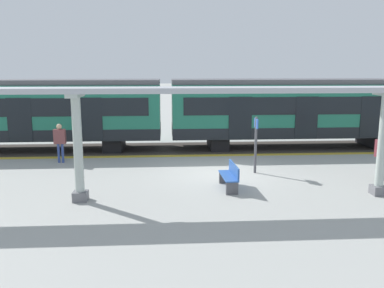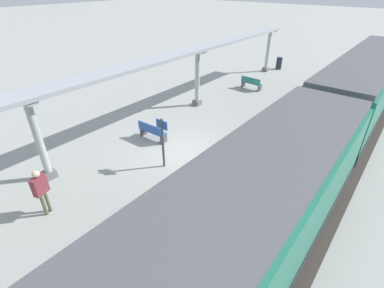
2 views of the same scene
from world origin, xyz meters
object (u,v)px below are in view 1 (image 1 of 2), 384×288
at_px(train_far_carriage, 298,112).
at_px(canopy_pillar_third, 382,144).
at_px(bench_mid_platform, 230,176).
at_px(canopy_pillar_second, 78,147).
at_px(train_near_carriage, 29,114).
at_px(passenger_waiting_near_edge, 60,139).
at_px(passenger_by_the_benches, 382,150).
at_px(platform_info_sign, 256,139).

height_order(train_far_carriage, canopy_pillar_third, train_far_carriage).
bearing_deg(bench_mid_platform, canopy_pillar_second, -78.52).
xyz_separation_m(train_near_carriage, train_far_carriage, (0.00, 13.47, 0.00)).
relative_size(train_near_carriage, passenger_waiting_near_edge, 7.61).
xyz_separation_m(bench_mid_platform, passenger_by_the_benches, (-0.86, 5.72, 0.63)).
relative_size(canopy_pillar_third, passenger_waiting_near_edge, 1.96).
xyz_separation_m(train_near_carriage, passenger_by_the_benches, (6.21, 14.60, -0.76)).
relative_size(bench_mid_platform, passenger_by_the_benches, 0.88).
relative_size(train_far_carriage, canopy_pillar_third, 3.88).
bearing_deg(canopy_pillar_third, platform_info_sign, -131.46).
xyz_separation_m(train_far_carriage, canopy_pillar_second, (8.05, -9.42, -0.14)).
bearing_deg(canopy_pillar_second, bench_mid_platform, 101.48).
height_order(train_near_carriage, canopy_pillar_third, train_near_carriage).
bearing_deg(train_far_carriage, bench_mid_platform, -32.95).
bearing_deg(canopy_pillar_third, passenger_by_the_benches, 150.87).
relative_size(canopy_pillar_second, passenger_by_the_benches, 1.94).
height_order(bench_mid_platform, passenger_waiting_near_edge, passenger_waiting_near_edge).
bearing_deg(canopy_pillar_second, train_near_carriage, -153.28).
bearing_deg(canopy_pillar_second, train_far_carriage, 130.54).
distance_m(train_near_carriage, canopy_pillar_third, 15.79).
bearing_deg(passenger_by_the_benches, canopy_pillar_third, -29.13).
distance_m(platform_info_sign, passenger_waiting_near_edge, 8.33).
bearing_deg(passenger_waiting_near_edge, passenger_by_the_benches, 74.76).
xyz_separation_m(bench_mid_platform, passenger_waiting_near_edge, (-4.25, -6.72, 0.62)).
height_order(canopy_pillar_second, bench_mid_platform, canopy_pillar_second).
height_order(canopy_pillar_second, platform_info_sign, canopy_pillar_second).
bearing_deg(passenger_waiting_near_edge, canopy_pillar_third, 65.38).
bearing_deg(passenger_by_the_benches, platform_info_sign, -104.67).
bearing_deg(platform_info_sign, canopy_pillar_third, 48.54).
xyz_separation_m(canopy_pillar_third, platform_info_sign, (-3.00, -3.39, -0.36)).
relative_size(canopy_pillar_third, passenger_by_the_benches, 1.94).
relative_size(canopy_pillar_second, passenger_waiting_near_edge, 1.96).
bearing_deg(bench_mid_platform, train_far_carriage, 147.05).
height_order(bench_mid_platform, passenger_by_the_benches, passenger_by_the_benches).
xyz_separation_m(train_near_carriage, passenger_waiting_near_edge, (2.82, 2.16, -0.77)).
bearing_deg(canopy_pillar_third, canopy_pillar_second, -90.00).
bearing_deg(train_far_carriage, train_near_carriage, -90.00).
xyz_separation_m(canopy_pillar_second, bench_mid_platform, (-0.98, 4.83, -1.24)).
bearing_deg(bench_mid_platform, train_near_carriage, -128.51).
height_order(train_far_carriage, bench_mid_platform, train_far_carriage).
xyz_separation_m(train_far_carriage, canopy_pillar_third, (8.05, 0.11, -0.14)).
distance_m(train_near_carriage, canopy_pillar_second, 9.02).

